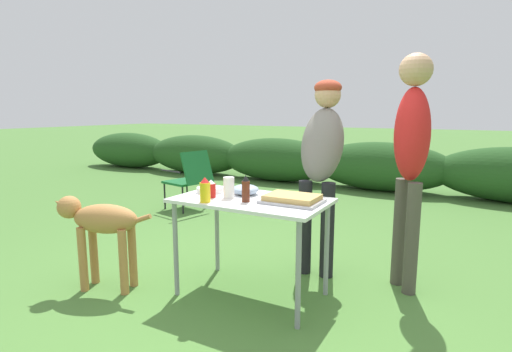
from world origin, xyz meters
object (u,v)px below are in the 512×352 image
paper_cup_stack (229,188)px  bbq_sauce_bottle (246,189)px  standing_person_in_gray_fleece (322,153)px  folding_table (251,209)px  food_tray (292,199)px  ketchup_bottle (211,189)px  standing_person_with_beanie (411,147)px  mustard_bottle (205,190)px  camp_chair_green_behind_table (190,177)px  plate_stack (210,190)px  mixing_bowl (245,190)px  dog (100,225)px

paper_cup_stack → bbq_sauce_bottle: bbq_sauce_bottle is taller
standing_person_in_gray_fleece → folding_table: bearing=-114.4°
food_tray → ketchup_bottle: ketchup_bottle is taller
standing_person_in_gray_fleece → standing_person_with_beanie: bearing=-6.2°
mustard_bottle → standing_person_with_beanie: bearing=37.2°
food_tray → camp_chair_green_behind_table: size_ratio=0.49×
bbq_sauce_bottle → ketchup_bottle: 0.30m
plate_stack → ketchup_bottle: size_ratio=1.55×
camp_chair_green_behind_table → food_tray: bearing=-115.8°
mixing_bowl → mustard_bottle: bearing=-108.4°
food_tray → mixing_bowl: bearing=169.6°
bbq_sauce_bottle → folding_table: bearing=98.7°
bbq_sauce_bottle → standing_person_in_gray_fleece: size_ratio=0.12×
food_tray → mixing_bowl: size_ratio=1.95×
plate_stack → mustard_bottle: mustard_bottle is taller
folding_table → standing_person_in_gray_fleece: size_ratio=0.68×
plate_stack → paper_cup_stack: paper_cup_stack is taller
ketchup_bottle → bbq_sauce_bottle: bearing=0.1°
standing_person_with_beanie → camp_chair_green_behind_table: standing_person_with_beanie is taller
food_tray → ketchup_bottle: size_ratio=3.04×
plate_stack → mustard_bottle: 0.34m
camp_chair_green_behind_table → paper_cup_stack: bearing=-123.4°
plate_stack → ketchup_bottle: bearing=-51.7°
standing_person_in_gray_fleece → dog: standing_person_in_gray_fleece is taller
bbq_sauce_bottle → camp_chair_green_behind_table: bearing=136.2°
paper_cup_stack → ketchup_bottle: bearing=-159.7°
folding_table → ketchup_bottle: ketchup_bottle is taller
ketchup_bottle → standing_person_with_beanie: standing_person_with_beanie is taller
plate_stack → dog: size_ratio=0.26×
ketchup_bottle → folding_table: bearing=20.3°
folding_table → bbq_sauce_bottle: bearing=-81.3°
standing_person_in_gray_fleece → bbq_sauce_bottle: bearing=-110.8°
standing_person_with_beanie → dog: (-2.05, -1.12, -0.59)m
plate_stack → standing_person_in_gray_fleece: (0.67, 0.67, 0.26)m
folding_table → mustard_bottle: size_ratio=6.20×
mixing_bowl → bbq_sauce_bottle: bearing=-58.7°
mustard_bottle → standing_person_with_beanie: size_ratio=0.10×
ketchup_bottle → standing_person_in_gray_fleece: standing_person_in_gray_fleece is taller
food_tray → camp_chair_green_behind_table: camp_chair_green_behind_table is taller
plate_stack → paper_cup_stack: 0.26m
standing_person_in_gray_fleece → dog: (-1.35, -1.16, -0.52)m
food_tray → bbq_sauce_bottle: (-0.30, -0.13, 0.06)m
folding_table → food_tray: (0.31, 0.03, 0.10)m
paper_cup_stack → mustard_bottle: size_ratio=0.87×
folding_table → plate_stack: 0.40m
food_tray → mustard_bottle: mustard_bottle is taller
standing_person_with_beanie → camp_chair_green_behind_table: (-3.01, 1.19, -0.64)m
plate_stack → standing_person_with_beanie: (1.37, 0.63, 0.34)m
standing_person_in_gray_fleece → mixing_bowl: bearing=-125.5°
standing_person_with_beanie → camp_chair_green_behind_table: 3.29m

